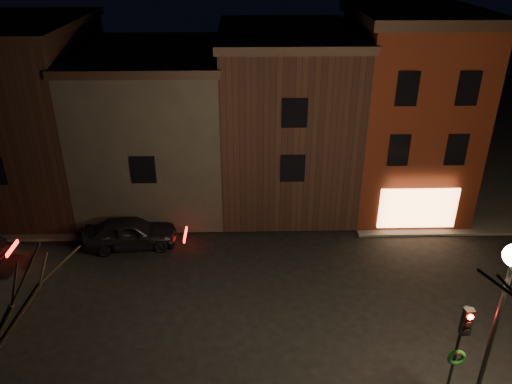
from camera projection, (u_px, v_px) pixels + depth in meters
ground at (266, 302)px, 21.06m from camera, size 120.00×120.00×0.00m
sidewalk_far_right at (508, 133)px, 39.31m from camera, size 30.00×30.00×0.12m
corner_building at (406, 109)px, 27.25m from camera, size 6.50×8.50×10.50m
row_building_a at (285, 114)px, 28.28m from camera, size 7.30×10.30×9.40m
row_building_b at (158, 124)px, 28.34m from camera, size 7.80×10.30×8.40m
row_building_c at (27, 112)px, 27.85m from camera, size 7.30×10.30×9.90m
street_lamp_near at (505, 290)px, 13.50m from camera, size 0.60×0.60×6.48m
traffic_signal at (460, 343)px, 15.00m from camera, size 0.58×0.38×4.05m
parked_car_a at (131, 232)px, 24.58m from camera, size 4.67×2.28×1.53m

